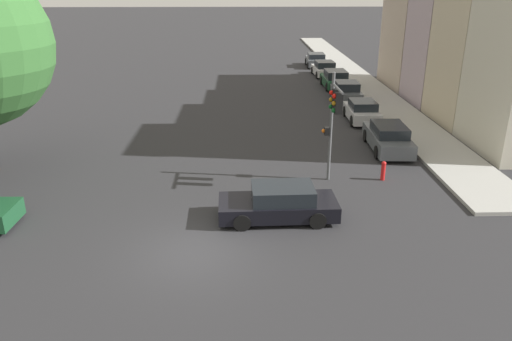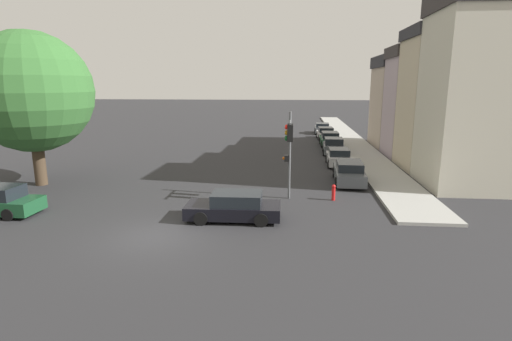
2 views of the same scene
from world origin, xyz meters
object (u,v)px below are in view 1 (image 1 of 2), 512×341
(fire_hydrant, at_px, (383,170))
(parked_car_4, at_px, (324,69))
(parked_car_2, at_px, (346,92))
(crossing_car_0, at_px, (279,203))
(parked_car_3, at_px, (335,79))
(parked_car_0, at_px, (388,138))
(parked_car_5, at_px, (316,60))
(traffic_signal, at_px, (334,111))
(parked_car_1, at_px, (362,111))

(fire_hydrant, bearing_deg, parked_car_4, 86.91)
(parked_car_2, relative_size, parked_car_4, 0.97)
(crossing_car_0, bearing_deg, parked_car_3, -106.54)
(parked_car_0, distance_m, parked_car_2, 11.38)
(parked_car_3, relative_size, parked_car_5, 1.08)
(parked_car_5, bearing_deg, fire_hydrant, 179.50)
(parked_car_4, bearing_deg, parked_car_2, 177.90)
(parked_car_0, relative_size, parked_car_2, 1.19)
(traffic_signal, relative_size, fire_hydrant, 5.42)
(parked_car_2, bearing_deg, crossing_car_0, 163.27)
(traffic_signal, height_order, parked_car_5, traffic_signal)
(fire_hydrant, bearing_deg, parked_car_3, 85.93)
(parked_car_2, distance_m, parked_car_3, 4.98)
(fire_hydrant, bearing_deg, traffic_signal, -169.17)
(traffic_signal, height_order, parked_car_3, traffic_signal)
(crossing_car_0, xyz_separation_m, parked_car_2, (6.51, 19.46, 0.06))
(parked_car_2, relative_size, fire_hydrant, 4.38)
(parked_car_3, distance_m, fire_hydrant, 20.67)
(parked_car_1, bearing_deg, parked_car_3, -0.20)
(parked_car_2, height_order, parked_car_4, parked_car_2)
(parked_car_0, bearing_deg, crossing_car_0, 143.30)
(traffic_signal, height_order, parked_car_1, traffic_signal)
(parked_car_0, xyz_separation_m, parked_car_5, (-0.03, 27.18, -0.04))
(crossing_car_0, xyz_separation_m, parked_car_0, (6.51, 8.08, 0.06))
(crossing_car_0, bearing_deg, fire_hydrant, -144.68)
(parked_car_0, xyz_separation_m, parked_car_2, (0.00, 11.38, 0.00))
(parked_car_0, xyz_separation_m, parked_car_4, (0.01, 21.79, -0.04))
(parked_car_1, bearing_deg, parked_car_0, -178.54)
(parked_car_4, relative_size, fire_hydrant, 4.53)
(parked_car_5, bearing_deg, parked_car_4, -177.64)
(parked_car_3, distance_m, parked_car_4, 5.44)
(parked_car_2, distance_m, parked_car_4, 10.41)
(parked_car_3, bearing_deg, parked_car_2, 178.78)
(parked_car_0, height_order, parked_car_3, parked_car_3)
(parked_car_0, height_order, parked_car_2, parked_car_2)
(crossing_car_0, relative_size, parked_car_4, 1.11)
(parked_car_3, height_order, fire_hydrant, parked_car_3)
(parked_car_0, bearing_deg, parked_car_3, 1.89)
(parked_car_1, bearing_deg, fire_hydrant, 173.20)
(parked_car_2, xyz_separation_m, parked_car_5, (-0.03, 15.80, -0.04))
(parked_car_4, relative_size, parked_car_5, 0.99)
(parked_car_3, height_order, parked_car_5, parked_car_3)
(parked_car_0, bearing_deg, parked_car_1, 2.96)
(crossing_car_0, xyz_separation_m, parked_car_3, (6.58, 24.44, 0.06))
(parked_car_4, bearing_deg, parked_car_0, 177.91)
(traffic_signal, relative_size, parked_car_0, 1.04)
(parked_car_1, xyz_separation_m, fire_hydrant, (-1.31, -10.06, -0.18))
(crossing_car_0, distance_m, parked_car_4, 30.58)
(parked_car_3, bearing_deg, traffic_signal, 168.74)
(parked_car_0, distance_m, parked_car_4, 21.79)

